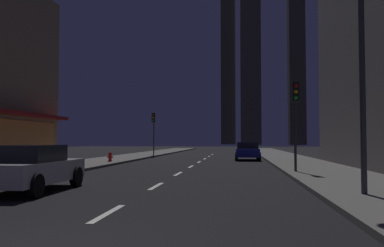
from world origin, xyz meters
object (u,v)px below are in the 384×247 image
object	(u,v)px
car_parked_near	(31,168)
traffic_light_far_left	(154,124)
car_parked_far	(247,151)
street_lamp_right	(330,15)
traffic_light_near_right	(295,106)
fire_hydrant_far_left	(110,157)

from	to	relation	value
car_parked_near	traffic_light_far_left	bearing A→B (deg)	93.98
car_parked_far	street_lamp_right	bearing A→B (deg)	-85.24
car_parked_far	traffic_light_near_right	size ratio (longest dim) A/B	1.01
fire_hydrant_far_left	car_parked_near	bearing A→B (deg)	-81.23
traffic_light_near_right	traffic_light_far_left	size ratio (longest dim) A/B	1.00
car_parked_far	fire_hydrant_far_left	world-z (taller)	car_parked_far
fire_hydrant_far_left	traffic_light_near_right	world-z (taller)	traffic_light_near_right
fire_hydrant_far_left	street_lamp_right	bearing A→B (deg)	-53.89
fire_hydrant_far_left	traffic_light_far_left	size ratio (longest dim) A/B	0.16
fire_hydrant_far_left	car_parked_far	bearing A→B (deg)	31.81
car_parked_far	traffic_light_far_left	world-z (taller)	traffic_light_far_left
car_parked_near	street_lamp_right	bearing A→B (deg)	-3.53
car_parked_far	street_lamp_right	distance (m)	21.86
car_parked_near	fire_hydrant_far_left	bearing A→B (deg)	98.77
street_lamp_right	traffic_light_far_left	bearing A→B (deg)	111.32
car_parked_near	car_parked_far	xyz separation A→B (m)	(7.20, 20.80, 0.00)
car_parked_far	traffic_light_far_left	distance (m)	11.46
traffic_light_far_left	street_lamp_right	size ratio (longest dim) A/B	0.64
fire_hydrant_far_left	street_lamp_right	size ratio (longest dim) A/B	0.10
fire_hydrant_far_left	traffic_light_near_right	distance (m)	14.03
traffic_light_near_right	traffic_light_far_left	world-z (taller)	same
car_parked_far	traffic_light_near_right	world-z (taller)	traffic_light_near_right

